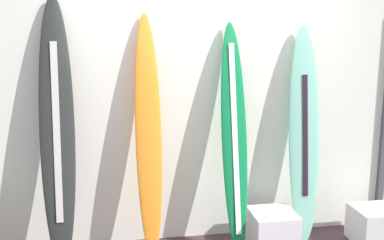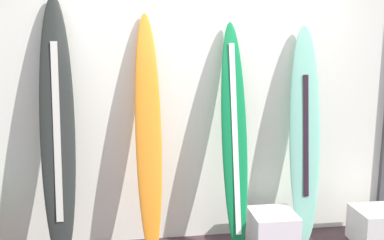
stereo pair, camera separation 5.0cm
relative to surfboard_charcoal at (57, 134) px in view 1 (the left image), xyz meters
name	(u,v)px [view 1 (the left image)]	position (x,y,z in m)	size (l,w,h in m)	color
wall_back	(200,91)	(1.25, 0.34, 0.29)	(7.20, 0.20, 2.80)	white
surfboard_charcoal	(57,134)	(0.00, 0.00, 0.00)	(0.30, 0.44, 2.24)	#252926
surfboard_sunset	(149,137)	(0.75, 0.03, -0.06)	(0.24, 0.41, 2.10)	orange
surfboard_emerald	(234,139)	(1.50, -0.01, -0.09)	(0.25, 0.46, 2.03)	#10753D
surfboard_seafoam	(304,135)	(2.18, 0.06, -0.11)	(0.31, 0.30, 2.00)	#7CC5AB
display_block_left	(374,225)	(2.82, -0.15, -0.94)	(0.38, 0.38, 0.33)	silver
display_block_center	(272,231)	(1.84, -0.13, -0.93)	(0.39, 0.39, 0.35)	white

